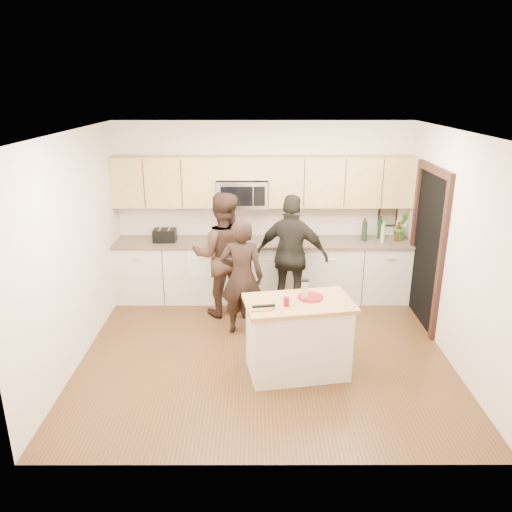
{
  "coord_description": "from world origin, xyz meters",
  "views": [
    {
      "loc": [
        -0.12,
        -5.58,
        3.18
      ],
      "look_at": [
        -0.11,
        0.35,
        1.15
      ],
      "focal_mm": 35.0,
      "sensor_mm": 36.0,
      "label": 1
    }
  ],
  "objects_px": {
    "island": "(298,337)",
    "woman_left": "(242,277)",
    "toaster": "(165,235)",
    "woman_center": "(223,255)",
    "woman_right": "(292,256)"
  },
  "relations": [
    {
      "from": "woman_center",
      "to": "woman_right",
      "type": "relative_size",
      "value": 1.02
    },
    {
      "from": "woman_center",
      "to": "island",
      "type": "bearing_deg",
      "value": 117.76
    },
    {
      "from": "island",
      "to": "woman_center",
      "type": "relative_size",
      "value": 0.72
    },
    {
      "from": "woman_left",
      "to": "woman_right",
      "type": "distance_m",
      "value": 0.92
    },
    {
      "from": "woman_center",
      "to": "woman_right",
      "type": "height_order",
      "value": "woman_center"
    },
    {
      "from": "toaster",
      "to": "woman_right",
      "type": "height_order",
      "value": "woman_right"
    },
    {
      "from": "toaster",
      "to": "woman_center",
      "type": "height_order",
      "value": "woman_center"
    },
    {
      "from": "island",
      "to": "woman_right",
      "type": "bearing_deg",
      "value": 78.88
    },
    {
      "from": "island",
      "to": "woman_left",
      "type": "height_order",
      "value": "woman_left"
    },
    {
      "from": "island",
      "to": "toaster",
      "type": "height_order",
      "value": "toaster"
    },
    {
      "from": "toaster",
      "to": "woman_left",
      "type": "relative_size",
      "value": 0.21
    },
    {
      "from": "woman_right",
      "to": "woman_left",
      "type": "bearing_deg",
      "value": 56.63
    },
    {
      "from": "toaster",
      "to": "woman_center",
      "type": "distance_m",
      "value": 1.07
    },
    {
      "from": "woman_right",
      "to": "toaster",
      "type": "bearing_deg",
      "value": 0.6
    },
    {
      "from": "toaster",
      "to": "island",
      "type": "bearing_deg",
      "value": -49.02
    }
  ]
}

